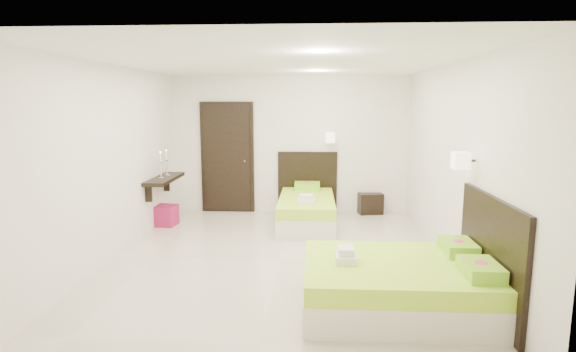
# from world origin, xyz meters

# --- Properties ---
(floor) EXTENTS (5.50, 5.50, 0.00)m
(floor) POSITION_xyz_m (0.00, 0.00, 0.00)
(floor) COLOR beige
(floor) RESTS_ON ground
(bed_single) EXTENTS (1.13, 1.88, 1.55)m
(bed_single) POSITION_xyz_m (0.34, 1.89, 0.28)
(bed_single) COLOR beige
(bed_single) RESTS_ON ground
(bed_double) EXTENTS (1.89, 1.61, 1.56)m
(bed_double) POSITION_xyz_m (1.39, -1.36, 0.28)
(bed_double) COLOR beige
(bed_double) RESTS_ON ground
(nightstand) EXTENTS (0.50, 0.46, 0.40)m
(nightstand) POSITION_xyz_m (1.54, 2.72, 0.20)
(nightstand) COLOR black
(nightstand) RESTS_ON ground
(ottoman) EXTENTS (0.39, 0.39, 0.35)m
(ottoman) POSITION_xyz_m (-2.09, 1.63, 0.17)
(ottoman) COLOR maroon
(ottoman) RESTS_ON ground
(door) EXTENTS (1.02, 0.15, 2.14)m
(door) POSITION_xyz_m (-1.20, 2.70, 1.05)
(door) COLOR black
(door) RESTS_ON ground
(console_shelf) EXTENTS (0.35, 1.20, 0.78)m
(console_shelf) POSITION_xyz_m (-2.08, 1.60, 0.82)
(console_shelf) COLOR black
(console_shelf) RESTS_ON ground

